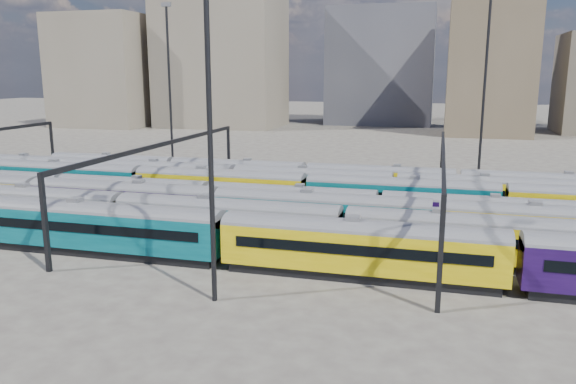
% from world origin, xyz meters
% --- Properties ---
extents(ground, '(500.00, 500.00, 0.00)m').
position_xyz_m(ground, '(0.00, 0.00, 0.00)').
color(ground, '#443E3A').
rests_on(ground, ground).
extents(rake_0, '(132.69, 3.23, 5.46)m').
position_xyz_m(rake_0, '(15.25, -15.00, 2.87)').
color(rake_0, black).
rests_on(rake_0, ground).
extents(rake_1, '(106.38, 3.12, 5.25)m').
position_xyz_m(rake_1, '(12.72, -10.00, 2.76)').
color(rake_1, black).
rests_on(rake_1, ground).
extents(rake_2, '(105.67, 3.09, 5.22)m').
position_xyz_m(rake_2, '(-22.33, -5.00, 2.74)').
color(rake_2, black).
rests_on(rake_2, ground).
extents(rake_3, '(111.88, 2.73, 4.58)m').
position_xyz_m(rake_3, '(4.03, 0.00, 2.41)').
color(rake_3, black).
rests_on(rake_3, ground).
extents(rake_4, '(105.16, 3.08, 5.19)m').
position_xyz_m(rake_4, '(-15.37, 5.00, 2.72)').
color(rake_4, black).
rests_on(rake_4, ground).
extents(rake_5, '(100.01, 2.93, 4.93)m').
position_xyz_m(rake_5, '(-5.27, 10.00, 2.59)').
color(rake_5, black).
rests_on(rake_5, ground).
extents(rake_6, '(115.04, 2.81, 4.72)m').
position_xyz_m(rake_6, '(12.05, 15.00, 2.48)').
color(rake_6, black).
rests_on(rake_6, ground).
extents(gantry_1, '(0.35, 40.35, 8.03)m').
position_xyz_m(gantry_1, '(-20.00, 0.00, 6.79)').
color(gantry_1, black).
rests_on(gantry_1, ground).
extents(gantry_2, '(0.35, 40.35, 8.03)m').
position_xyz_m(gantry_2, '(10.00, 0.00, 6.79)').
color(gantry_2, black).
rests_on(gantry_2, ground).
extents(mast_1, '(1.40, 0.50, 25.60)m').
position_xyz_m(mast_1, '(-30.00, 22.00, 13.97)').
color(mast_1, black).
rests_on(mast_1, ground).
extents(mast_2, '(1.40, 0.50, 25.60)m').
position_xyz_m(mast_2, '(-5.00, -22.00, 13.97)').
color(mast_2, black).
rests_on(mast_2, ground).
extents(mast_3, '(1.40, 0.50, 25.60)m').
position_xyz_m(mast_3, '(15.00, 24.00, 13.97)').
color(mast_3, black).
rests_on(mast_3, ground).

